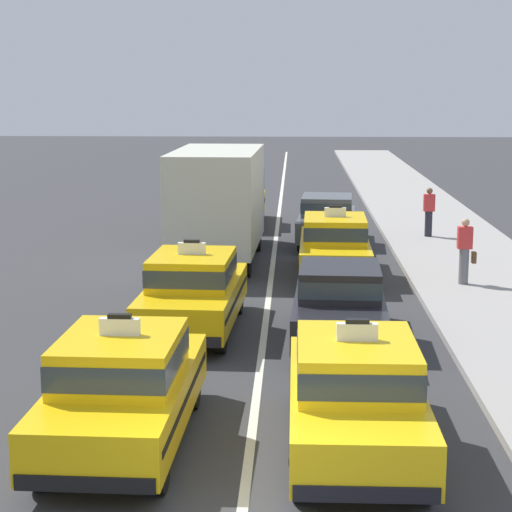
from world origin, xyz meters
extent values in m
cube|color=silver|center=(0.00, 20.00, 0.00)|extent=(0.14, 80.00, 0.01)
cube|color=#9E9993|center=(5.60, 15.00, 0.07)|extent=(4.00, 90.00, 0.15)
cylinder|color=black|center=(-2.50, 5.02, 0.32)|extent=(0.26, 0.65, 0.64)
cylinder|color=black|center=(-1.02, 4.98, 0.32)|extent=(0.26, 0.65, 0.64)
cylinder|color=black|center=(-2.58, 1.96, 0.32)|extent=(0.26, 0.65, 0.64)
cylinder|color=black|center=(-1.10, 1.92, 0.32)|extent=(0.26, 0.65, 0.64)
cube|color=yellow|center=(-1.80, 3.47, 0.67)|extent=(1.92, 4.55, 0.70)
cube|color=black|center=(-1.80, 3.47, 0.72)|extent=(1.93, 4.19, 0.10)
cube|color=yellow|center=(-1.80, 3.32, 1.34)|extent=(1.66, 2.14, 0.64)
cube|color=#2D3842|center=(-1.80, 3.32, 1.34)|extent=(1.68, 2.16, 0.35)
cube|color=white|center=(-1.80, 3.32, 1.78)|extent=(0.56, 0.13, 0.24)
cube|color=black|center=(-1.80, 3.32, 1.93)|extent=(0.32, 0.12, 0.06)
cube|color=black|center=(-1.74, 5.68, 0.42)|extent=(1.71, 0.19, 0.20)
cube|color=black|center=(-1.86, 1.26, 0.42)|extent=(1.71, 0.19, 0.20)
cylinder|color=black|center=(-2.15, 11.11, 0.32)|extent=(0.27, 0.65, 0.64)
cylinder|color=black|center=(-0.67, 11.05, 0.32)|extent=(0.27, 0.65, 0.64)
cylinder|color=black|center=(-2.28, 8.05, 0.32)|extent=(0.27, 0.65, 0.64)
cylinder|color=black|center=(-0.80, 7.99, 0.32)|extent=(0.27, 0.65, 0.64)
cube|color=yellow|center=(-1.47, 9.55, 0.67)|extent=(1.99, 4.57, 0.70)
cube|color=black|center=(-1.47, 9.55, 0.72)|extent=(2.00, 4.22, 0.10)
cube|color=yellow|center=(-1.48, 9.40, 1.34)|extent=(1.69, 2.17, 0.64)
cube|color=#2D3842|center=(-1.48, 9.40, 1.34)|extent=(1.71, 2.19, 0.35)
cube|color=white|center=(-1.48, 9.40, 1.78)|extent=(0.56, 0.14, 0.24)
cube|color=black|center=(-1.48, 9.40, 1.93)|extent=(0.32, 0.12, 0.06)
cube|color=black|center=(-1.38, 11.76, 0.42)|extent=(1.71, 0.21, 0.20)
cube|color=black|center=(-1.57, 7.34, 0.42)|extent=(1.71, 0.21, 0.20)
cylinder|color=black|center=(-2.45, 18.92, 0.32)|extent=(0.26, 0.65, 0.64)
cylinder|color=black|center=(-0.55, 18.86, 0.32)|extent=(0.26, 0.65, 0.64)
cylinder|color=black|center=(-2.57, 15.02, 0.32)|extent=(0.26, 0.65, 0.64)
cylinder|color=black|center=(-0.67, 14.96, 0.32)|extent=(0.26, 0.65, 0.64)
cube|color=black|center=(-1.47, 19.87, 1.37)|extent=(2.16, 2.26, 2.10)
cube|color=#2D3842|center=(-1.44, 20.94, 1.67)|extent=(1.93, 0.12, 0.76)
cube|color=beige|center=(-1.57, 16.61, 1.92)|extent=(2.45, 5.27, 2.70)
cylinder|color=black|center=(-2.17, 25.70, 0.32)|extent=(0.24, 0.64, 0.64)
cylinder|color=black|center=(-0.69, 25.71, 0.32)|extent=(0.24, 0.64, 0.64)
cylinder|color=black|center=(-2.15, 22.64, 0.32)|extent=(0.24, 0.64, 0.64)
cylinder|color=black|center=(-0.67, 22.65, 0.32)|extent=(0.24, 0.64, 0.64)
cube|color=yellow|center=(-1.42, 24.17, 0.67)|extent=(1.82, 4.51, 0.70)
cube|color=black|center=(-1.42, 24.17, 0.72)|extent=(1.84, 4.15, 0.10)
cube|color=yellow|center=(-1.42, 24.02, 1.34)|extent=(1.61, 2.11, 0.64)
cube|color=#2D3842|center=(-1.42, 24.02, 1.34)|extent=(1.63, 2.13, 0.35)
cube|color=white|center=(-1.42, 24.02, 1.78)|extent=(0.56, 0.12, 0.24)
cube|color=black|center=(-1.42, 24.02, 1.93)|extent=(0.32, 0.11, 0.06)
cube|color=black|center=(-1.43, 26.38, 0.42)|extent=(1.71, 0.15, 0.20)
cube|color=black|center=(-1.41, 21.96, 0.42)|extent=(1.71, 0.15, 0.20)
cylinder|color=black|center=(0.73, 4.87, 0.32)|extent=(0.24, 0.64, 0.64)
cylinder|color=black|center=(2.21, 4.87, 0.32)|extent=(0.24, 0.64, 0.64)
cylinder|color=black|center=(0.72, 1.81, 0.32)|extent=(0.24, 0.64, 0.64)
cylinder|color=black|center=(2.20, 1.81, 0.32)|extent=(0.24, 0.64, 0.64)
cube|color=yellow|center=(1.47, 3.34, 0.67)|extent=(1.81, 4.50, 0.70)
cube|color=black|center=(1.47, 3.34, 0.72)|extent=(1.83, 4.14, 0.10)
cube|color=yellow|center=(1.47, 3.19, 1.34)|extent=(1.61, 2.10, 0.64)
cube|color=#2D3842|center=(1.47, 3.19, 1.34)|extent=(1.63, 2.12, 0.35)
cube|color=white|center=(1.47, 3.19, 1.78)|extent=(0.56, 0.12, 0.24)
cube|color=black|center=(1.47, 3.19, 1.93)|extent=(0.32, 0.11, 0.06)
cube|color=black|center=(1.47, 5.55, 0.42)|extent=(1.71, 0.14, 0.20)
cube|color=black|center=(1.46, 1.13, 0.42)|extent=(1.71, 0.14, 0.20)
cylinder|color=black|center=(0.85, 10.27, 0.32)|extent=(0.27, 0.65, 0.64)
cylinder|color=black|center=(2.29, 10.21, 0.32)|extent=(0.27, 0.65, 0.64)
cylinder|color=black|center=(0.73, 7.43, 0.32)|extent=(0.27, 0.65, 0.64)
cylinder|color=black|center=(2.17, 7.37, 0.32)|extent=(0.27, 0.65, 0.64)
cube|color=black|center=(1.51, 8.82, 0.65)|extent=(1.95, 4.37, 0.66)
cube|color=black|center=(1.51, 8.72, 1.28)|extent=(1.64, 1.97, 0.60)
cube|color=#2D3842|center=(1.51, 8.72, 1.28)|extent=(1.66, 1.99, 0.33)
cylinder|color=black|center=(0.98, 16.54, 0.32)|extent=(0.25, 0.65, 0.64)
cylinder|color=black|center=(2.45, 16.51, 0.32)|extent=(0.25, 0.65, 0.64)
cylinder|color=black|center=(0.90, 13.48, 0.32)|extent=(0.25, 0.65, 0.64)
cylinder|color=black|center=(2.38, 13.45, 0.32)|extent=(0.25, 0.65, 0.64)
cube|color=yellow|center=(1.68, 14.99, 0.67)|extent=(1.90, 4.54, 0.70)
cube|color=black|center=(1.68, 14.99, 0.72)|extent=(1.92, 4.18, 0.10)
cube|color=yellow|center=(1.67, 14.84, 1.34)|extent=(1.65, 2.14, 0.64)
cube|color=#2D3842|center=(1.67, 14.84, 1.34)|extent=(1.67, 2.16, 0.35)
cube|color=white|center=(1.67, 14.84, 1.78)|extent=(0.56, 0.13, 0.24)
cube|color=black|center=(1.67, 14.84, 1.93)|extent=(0.32, 0.12, 0.06)
cube|color=black|center=(1.73, 17.20, 0.42)|extent=(1.71, 0.18, 0.20)
cube|color=black|center=(1.63, 12.78, 0.42)|extent=(1.71, 0.18, 0.20)
cylinder|color=black|center=(1.02, 21.58, 0.32)|extent=(0.28, 0.65, 0.64)
cylinder|color=black|center=(2.46, 21.48, 0.32)|extent=(0.28, 0.65, 0.64)
cylinder|color=black|center=(0.83, 18.75, 0.32)|extent=(0.28, 0.65, 0.64)
cylinder|color=black|center=(2.27, 18.65, 0.32)|extent=(0.28, 0.65, 0.64)
cube|color=#4C5156|center=(1.65, 20.12, 0.65)|extent=(2.04, 4.41, 0.66)
cube|color=#4C5156|center=(1.64, 20.02, 1.28)|extent=(1.68, 2.00, 0.60)
cube|color=#2D3842|center=(1.64, 20.02, 1.28)|extent=(1.70, 2.02, 0.33)
cylinder|color=#23232D|center=(5.01, 20.89, 0.57)|extent=(0.24, 0.24, 0.83)
cube|color=red|center=(5.01, 20.89, 1.26)|extent=(0.36, 0.22, 0.56)
sphere|color=brown|center=(5.01, 20.89, 1.65)|extent=(0.20, 0.20, 0.20)
cylinder|color=slate|center=(4.85, 13.68, 0.60)|extent=(0.24, 0.24, 0.90)
cube|color=red|center=(4.85, 13.68, 1.32)|extent=(0.36, 0.22, 0.55)
sphere|color=tan|center=(4.85, 13.68, 1.71)|extent=(0.20, 0.20, 0.20)
cube|color=brown|center=(5.09, 13.68, 0.82)|extent=(0.10, 0.20, 0.28)
camera|label=1|loc=(0.60, -8.76, 5.09)|focal=63.79mm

